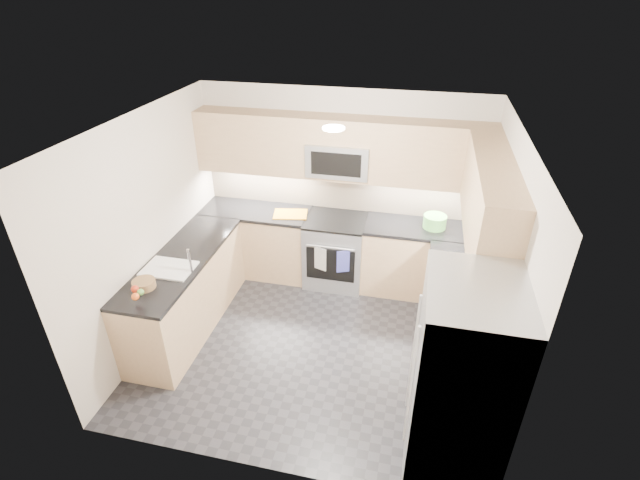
{
  "coord_description": "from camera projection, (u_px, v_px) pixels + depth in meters",
  "views": [
    {
      "loc": [
        0.95,
        -3.87,
        3.65
      ],
      "look_at": [
        0.0,
        0.35,
        1.15
      ],
      "focal_mm": 26.0,
      "sensor_mm": 36.0,
      "label": 1
    }
  ],
  "objects": [
    {
      "name": "fridge_handle_left",
      "position": [
        411.0,
        388.0,
        3.47
      ],
      "size": [
        0.02,
        0.02,
        1.2
      ],
      "primitive_type": "cylinder",
      "color": "#B2B5BA",
      "rests_on": "refrigerator"
    },
    {
      "name": "dish_towel_check",
      "position": [
        320.0,
        259.0,
        5.79
      ],
      "size": [
        0.16,
        0.07,
        0.31
      ],
      "primitive_type": "cube",
      "rotation": [
        0.0,
        0.0,
        -0.35
      ],
      "color": "silver",
      "rests_on": "oven_handle"
    },
    {
      "name": "fruit_apple",
      "position": [
        135.0,
        289.0,
        4.38
      ],
      "size": [
        0.07,
        0.07,
        0.07
      ],
      "primitive_type": "sphere",
      "color": "red",
      "rests_on": "fruit_basket"
    },
    {
      "name": "gas_range",
      "position": [
        335.0,
        251.0,
        6.13
      ],
      "size": [
        0.76,
        0.65,
        0.91
      ],
      "primitive_type": "cube",
      "color": "#A0A2A8",
      "rests_on": "floor"
    },
    {
      "name": "base_cab_back_right",
      "position": [
        419.0,
        260.0,
        5.94
      ],
      "size": [
        1.42,
        0.6,
        0.9
      ],
      "primitive_type": "cube",
      "color": "tan",
      "rests_on": "floor"
    },
    {
      "name": "backsplash_back",
      "position": [
        341.0,
        190.0,
        6.03
      ],
      "size": [
        3.6,
        0.01,
        0.51
      ],
      "primitive_type": "cube",
      "color": "tan",
      "rests_on": "wall_back"
    },
    {
      "name": "fruit_basket",
      "position": [
        144.0,
        284.0,
        4.58
      ],
      "size": [
        0.28,
        0.28,
        0.08
      ],
      "primitive_type": "cylinder",
      "rotation": [
        0.0,
        0.0,
        0.3
      ],
      "color": "olive",
      "rests_on": "countertop_peninsula"
    },
    {
      "name": "countertop_back_left",
      "position": [
        256.0,
        211.0,
        6.13
      ],
      "size": [
        1.42,
        0.63,
        0.04
      ],
      "primitive_type": "cube",
      "color": "black",
      "rests_on": "base_cab_back_left"
    },
    {
      "name": "refrigerator",
      "position": [
        460.0,
        383.0,
        3.58
      ],
      "size": [
        0.7,
        0.9,
        1.8
      ],
      "primitive_type": "cube",
      "color": "#A7ACB0",
      "rests_on": "floor"
    },
    {
      "name": "base_cab_peninsula",
      "position": [
        187.0,
        293.0,
        5.34
      ],
      "size": [
        0.6,
        2.0,
        0.9
      ],
      "primitive_type": "cube",
      "color": "tan",
      "rests_on": "floor"
    },
    {
      "name": "cutting_board",
      "position": [
        290.0,
        214.0,
        5.99
      ],
      "size": [
        0.47,
        0.37,
        0.01
      ],
      "primitive_type": "cube",
      "rotation": [
        0.0,
        0.0,
        0.18
      ],
      "color": "orange",
      "rests_on": "countertop_back_left"
    },
    {
      "name": "base_cab_right",
      "position": [
        454.0,
        322.0,
        4.9
      ],
      "size": [
        0.6,
        1.7,
        0.9
      ],
      "primitive_type": "cube",
      "color": "tan",
      "rests_on": "floor"
    },
    {
      "name": "faucet",
      "position": [
        190.0,
        261.0,
        4.76
      ],
      "size": [
        0.03,
        0.03,
        0.28
      ],
      "primitive_type": "cylinder",
      "color": "silver",
      "rests_on": "countertop_peninsula"
    },
    {
      "name": "microwave",
      "position": [
        339.0,
        159.0,
        5.61
      ],
      "size": [
        0.76,
        0.4,
        0.4
      ],
      "primitive_type": "cube",
      "color": "#9EA1A5",
      "rests_on": "upper_cab_back"
    },
    {
      "name": "range_cooktop",
      "position": [
        336.0,
        221.0,
        5.9
      ],
      "size": [
        0.76,
        0.65,
        0.03
      ],
      "primitive_type": "cube",
      "color": "black",
      "rests_on": "gas_range"
    },
    {
      "name": "countertop_peninsula",
      "position": [
        181.0,
        259.0,
        5.11
      ],
      "size": [
        0.63,
        2.0,
        0.04
      ],
      "primitive_type": "cube",
      "color": "black",
      "rests_on": "base_cab_peninsula"
    },
    {
      "name": "wall_right",
      "position": [
        500.0,
        270.0,
        4.31
      ],
      "size": [
        0.02,
        3.2,
        2.5
      ],
      "primitive_type": "cube",
      "color": "beige",
      "rests_on": "floor"
    },
    {
      "name": "wall_back",
      "position": [
        341.0,
        186.0,
        6.01
      ],
      "size": [
        3.6,
        0.02,
        2.5
      ],
      "primitive_type": "cube",
      "color": "beige",
      "rests_on": "floor"
    },
    {
      "name": "upper_cab_right",
      "position": [
        489.0,
        200.0,
        4.29
      ],
      "size": [
        0.35,
        1.95,
        0.75
      ],
      "primitive_type": "cube",
      "color": "tan",
      "rests_on": "wall_right"
    },
    {
      "name": "microwave_door",
      "position": [
        336.0,
        165.0,
        5.44
      ],
      "size": [
        0.6,
        0.01,
        0.28
      ],
      "primitive_type": "cube",
      "color": "black",
      "rests_on": "microwave"
    },
    {
      "name": "fruit_orange",
      "position": [
        135.0,
        297.0,
        4.28
      ],
      "size": [
        0.07,
        0.07,
        0.07
      ],
      "primitive_type": "sphere",
      "color": "#DE5818",
      "rests_on": "fruit_basket"
    },
    {
      "name": "upper_cab_back",
      "position": [
        340.0,
        148.0,
        5.57
      ],
      "size": [
        3.6,
        0.35,
        0.75
      ],
      "primitive_type": "cube",
      "color": "tan",
      "rests_on": "wall_back"
    },
    {
      "name": "wall_front",
      "position": [
        260.0,
        361.0,
        3.3
      ],
      "size": [
        3.6,
        0.02,
        2.5
      ],
      "primitive_type": "cube",
      "color": "beige",
      "rests_on": "floor"
    },
    {
      "name": "floor",
      "position": [
        313.0,
        342.0,
        5.28
      ],
      "size": [
        3.6,
        3.2,
        0.0
      ],
      "primitive_type": "cube",
      "color": "#222227",
      "rests_on": "ground"
    },
    {
      "name": "dish_towel_blue",
      "position": [
        343.0,
        262.0,
        5.74
      ],
      "size": [
        0.15,
        0.07,
        0.3
      ],
      "primitive_type": "cube",
      "rotation": [
        0.0,
        0.0,
        0.39
      ],
      "color": "#373B98",
      "rests_on": "oven_handle"
    },
    {
      "name": "ceiling",
      "position": [
        311.0,
        125.0,
        4.03
      ],
      "size": [
        3.6,
        3.2,
        0.02
      ],
      "primitive_type": "cube",
      "color": "beige",
      "rests_on": "wall_back"
    },
    {
      "name": "countertop_right",
      "position": [
        461.0,
        286.0,
        4.66
      ],
      "size": [
        0.63,
        1.7,
        0.04
      ],
      "primitive_type": "cube",
      "color": "black",
      "rests_on": "base_cab_right"
    },
    {
      "name": "oven_handle",
      "position": [
        330.0,
        247.0,
        5.7
      ],
      "size": [
        0.6,
        0.02,
        0.02
      ],
      "primitive_type": "cylinder",
      "rotation": [
        0.0,
        1.57,
        0.0
      ],
      "color": "#B2B5BA",
      "rests_on": "gas_range"
    },
    {
      "name": "oven_door_glass",
      "position": [
        330.0,
        265.0,
        5.85
      ],
      "size": [
        0.62,
        0.02,
        0.45
      ],
      "primitive_type": "cube",
      "color": "black",
      "rests_on": "gas_range"
    },
    {
      "name": "backsplash_right",
      "position": [
        494.0,
        251.0,
        4.72
      ],
      "size": [
        0.01,
        2.3,
        0.51
      ],
      "primitive_type": "cube",
      "color": "tan",
      "rests_on": "wall_right"
    },
    {
      "name": "base_cab_back_left",
      "position": [
        258.0,
        242.0,
        6.36
      ],
      "size": [
        1.42,
        0.6,
        0.9
      ],
      "primitive_type": "cube",
      "color": "tan",
      "rests_on": "floor"
    },
    {
      "name": "utensil_bowl",
      "position": [
        435.0,
        222.0,
        5.65
      ],
      "size": [
        0.34,
        0.34,
        0.16
      ],
      "primitive_type": "cylinder",
      "rotation": [
        0.0,
        0.0,
        -0.26
      ],
      "color": "#5CB34C",
      "rests_on": "countertop_back_right"
    },
    {
      "name": "fridge_handle_right",
      "position": [
        413.0,
        354.0,
        3.78
      ],
      "size": [
        0.02,
        0.02,
        1.2
      ],
      "primitive_type": "cylinder",
      "color": "#B2B5BA",
      "rests_on": "refrigerator"
    },
    {
      "name": "sink_basin",
      "position": [
        170.0,
        274.0,
        4.91
      ],
      "size": [
        0.52,
        0.38,
        0.16
      ],
      "primitive_type": "cube",
      "color": "white",
      "rests_on": "base_cab_peninsula"
    },
    {
      "name": "wall_left",
      "position": [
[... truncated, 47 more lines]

